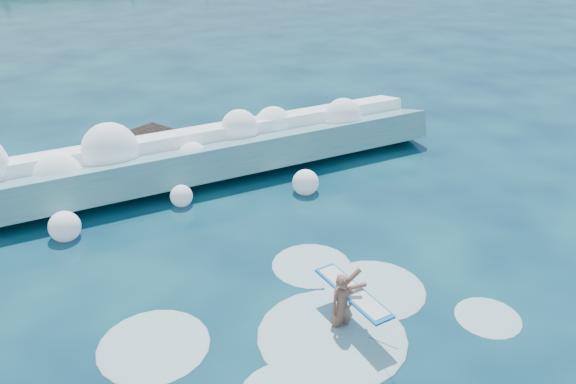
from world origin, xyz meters
name	(u,v)px	position (x,y,z in m)	size (l,w,h in m)	color
ground	(271,282)	(0.00, 0.00, 0.00)	(200.00, 200.00, 0.00)	#07203A
breaking_wave	(151,165)	(-1.04, 6.86, 0.61)	(20.15, 3.07, 1.74)	teal
rock_cluster	(57,175)	(-3.84, 7.89, 0.42)	(8.07, 3.30, 1.33)	black
surfer_with_board	(345,304)	(0.70, -2.16, 0.59)	(0.89, 2.81, 1.60)	brown
wave_spray	(130,155)	(-1.65, 6.80, 1.10)	(15.60, 4.65, 2.39)	white
surf_foam	(313,323)	(0.18, -1.77, 0.00)	(8.71, 5.49, 0.16)	silver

